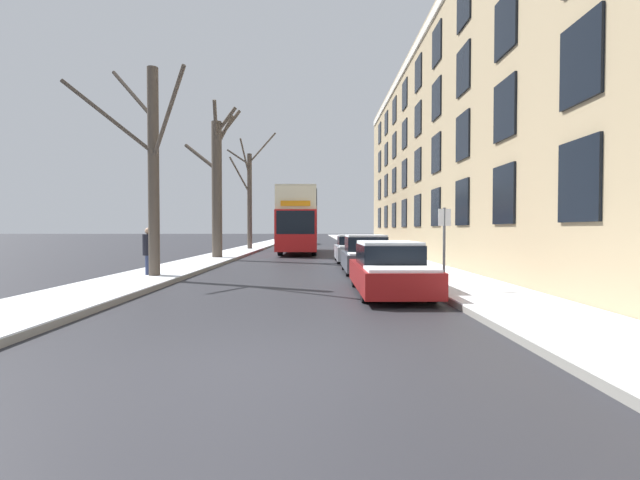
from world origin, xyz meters
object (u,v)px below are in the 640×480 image
double_decker_bus (299,218)px  pedestrian_left_sidewalk (149,251)px  parked_car_0 (389,270)px  street_sign_post (444,244)px  oncoming_van (296,233)px  bare_tree_left_2 (249,196)px  parked_car_2 (354,249)px  bare_tree_left_1 (217,182)px  bare_tree_left_0 (151,165)px  parked_car_1 (366,255)px

double_decker_bus → pedestrian_left_sidewalk: 16.95m
parked_car_0 → street_sign_post: bearing=-9.0°
street_sign_post → oncoming_van: bearing=98.6°
oncoming_van → pedestrian_left_sidewalk: bearing=-95.2°
bare_tree_left_2 → parked_car_2: bearing=-58.5°
bare_tree_left_1 → pedestrian_left_sidewalk: 9.79m
double_decker_bus → bare_tree_left_0: bearing=-104.2°
parked_car_0 → oncoming_van: oncoming_van is taller
bare_tree_left_0 → bare_tree_left_1: bare_tree_left_1 is taller
parked_car_0 → parked_car_2: 10.93m
parked_car_2 → bare_tree_left_1: bearing=168.1°
bare_tree_left_1 → street_sign_post: 15.79m
bare_tree_left_0 → parked_car_0: (7.40, -3.00, -3.18)m
bare_tree_left_2 → double_decker_bus: bearing=-38.7°
bare_tree_left_1 → parked_car_0: bare_tree_left_1 is taller
street_sign_post → parked_car_2: bearing=97.1°
bare_tree_left_1 → pedestrian_left_sidewalk: bare_tree_left_1 is taller
bare_tree_left_2 → parked_car_2: (7.35, -11.98, -3.72)m
bare_tree_left_2 → pedestrian_left_sidewalk: bare_tree_left_2 is taller
parked_car_0 → parked_car_2: (0.00, 10.93, 0.02)m
bare_tree_left_1 → parked_car_1: 10.87m
parked_car_2 → street_sign_post: size_ratio=1.92×
parked_car_1 → parked_car_2: size_ratio=0.96×
parked_car_2 → parked_car_1: bearing=-90.0°
double_decker_bus → parked_car_1: size_ratio=2.56×
bare_tree_left_2 → oncoming_van: 16.09m
bare_tree_left_2 → street_sign_post: (8.74, -23.13, -3.07)m
bare_tree_left_1 → street_sign_post: bare_tree_left_1 is taller
parked_car_2 → bare_tree_left_0: bearing=-133.0°
bare_tree_left_2 → parked_car_1: size_ratio=2.21×
street_sign_post → bare_tree_left_1: bearing=124.8°
double_decker_bus → parked_car_1: double_decker_bus is taller
double_decker_bus → street_sign_post: double_decker_bus is taller
bare_tree_left_1 → double_decker_bus: bare_tree_left_1 is taller
bare_tree_left_1 → parked_car_2: size_ratio=1.98×
parked_car_0 → street_sign_post: 1.56m
bare_tree_left_1 → parked_car_1: size_ratio=2.05×
bare_tree_left_1 → parked_car_2: 8.45m
parked_car_1 → pedestrian_left_sidewalk: size_ratio=2.37×
pedestrian_left_sidewalk → parked_car_0: bearing=-122.1°
bare_tree_left_2 → street_sign_post: size_ratio=4.08×
parked_car_2 → street_sign_post: (1.39, -11.15, 0.65)m
parked_car_0 → oncoming_van: size_ratio=0.87×
parked_car_0 → street_sign_post: size_ratio=1.99×
bare_tree_left_0 → parked_car_2: 11.31m
bare_tree_left_0 → oncoming_van: 35.66m
street_sign_post → double_decker_bus: bearing=103.1°
bare_tree_left_2 → street_sign_post: 24.92m
pedestrian_left_sidewalk → street_sign_post: bearing=-120.0°
bare_tree_left_1 → parked_car_0: (7.46, -12.51, -3.68)m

